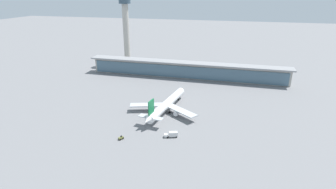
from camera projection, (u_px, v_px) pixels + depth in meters
The scene contains 7 objects.
ground_plane at pixel (160, 116), 174.49m from camera, with size 1200.00×1200.00×0.00m, color slate.
airliner_on_stand at pixel (166, 104), 179.09m from camera, with size 47.10×61.81×16.49m.
service_truck_near_nose_olive at pixel (121, 138), 147.07m from camera, with size 2.87×3.33×2.05m.
service_truck_under_wing_white at pixel (172, 134), 149.03m from camera, with size 7.65×4.52×3.10m.
service_truck_mid_apron_olive at pixel (152, 112), 177.74m from camera, with size 6.90×3.31×2.70m.
terminal_building at pixel (186, 69), 248.33m from camera, with size 183.60×12.80×15.20m.
control_tower at pixel (126, 26), 282.17m from camera, with size 12.00×12.00×75.49m.
Camera 1 is at (44.65, -151.37, 75.88)m, focal length 28.95 mm.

